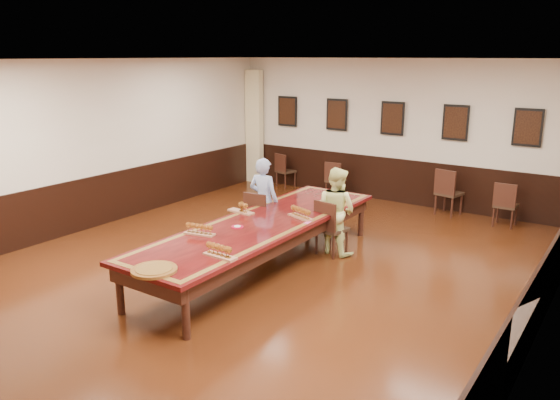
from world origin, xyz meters
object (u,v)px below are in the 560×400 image
Objects in this scene: spare_chair_c at (449,192)px; spare_chair_d at (506,204)px; chair_man at (261,217)px; person_man at (264,200)px; person_woman at (336,211)px; conference_table at (262,231)px; chair_woman at (332,227)px; spare_chair_a at (286,170)px; spare_chair_b at (336,179)px; carved_platter at (154,270)px.

spare_chair_d is at bearing -176.28° from spare_chair_c.
chair_man is 0.30m from person_man.
person_woman is at bearing -170.82° from chair_man.
chair_man is 1.39m from person_woman.
conference_table is at bearing 122.28° from chair_man.
spare_chair_c is at bearing -126.39° from person_man.
person_woman reaches higher than chair_woman.
spare_chair_a is at bearing 119.81° from conference_table.
person_woman reaches higher than spare_chair_b.
person_man is (-1.32, -0.13, 0.29)m from chair_woman.
person_woman is at bearing -175.10° from person_man.
spare_chair_c is 1.18m from spare_chair_d.
spare_chair_c is 4.21m from person_man.
spare_chair_b is 2.67m from spare_chair_c.
chair_woman is (1.31, 0.23, -0.01)m from chair_man.
conference_table is (0.72, -1.04, -0.16)m from person_man.
carved_platter is (0.81, -3.36, 0.00)m from person_man.
spare_chair_c is at bearing -95.31° from person_woman.
person_man is at bearing 70.05° from spare_chair_c.
carved_platter is at bearing 126.37° from spare_chair_a.
spare_chair_b is at bearing -173.37° from spare_chair_a.
spare_chair_b is at bearing 104.57° from conference_table.
spare_chair_d is 0.60× the size of person_woman.
person_man reaches higher than conference_table.
person_woman is (-2.04, -3.19, 0.29)m from spare_chair_d.
chair_woman is 3.54m from carved_platter.
spare_chair_a is 7.67m from carved_platter.
spare_chair_a is 5.41m from spare_chair_d.
spare_chair_b is at bearing 12.56° from spare_chair_c.
chair_man is at bearing 92.16° from spare_chair_b.
chair_man is 1.38× the size of carved_platter.
person_woman is at bearing 81.78° from carved_platter.
chair_woman reaches higher than spare_chair_a.
spare_chair_d is at bearing 69.36° from carved_platter.
person_woman reaches higher than spare_chair_d.
chair_man is at bearing 90.00° from person_man.
spare_chair_b is (-1.79, 3.41, -0.04)m from chair_woman.
spare_chair_c is 3.47m from person_woman.
spare_chair_b is 0.58× the size of person_woman.
person_man is at bearing 18.92° from person_woman.
spare_chair_a reaches higher than spare_chair_b.
spare_chair_a is at bearing 111.76° from carved_platter.
spare_chair_c is (2.67, 0.04, 0.06)m from spare_chair_b.
spare_chair_d is at bearing -113.39° from person_woman.
carved_platter is at bearing 95.19° from spare_chair_b.
spare_chair_d is at bearing 172.88° from spare_chair_b.
person_man is 1.35m from person_woman.
spare_chair_a is 5.52m from conference_table.
person_woman is at bearing 113.26° from spare_chair_b.
chair_man is at bearing 46.38° from spare_chair_d.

